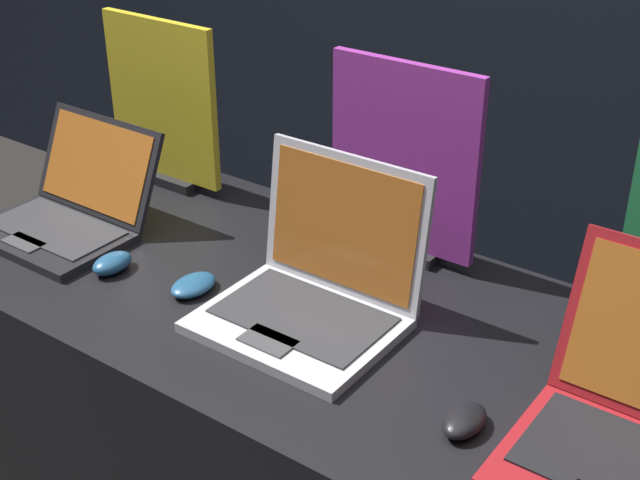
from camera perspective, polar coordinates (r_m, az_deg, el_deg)
display_counter at (r=2.02m, az=-0.13°, el=-14.69°), size 1.71×0.75×0.87m
laptop_front at (r=2.09m, az=-15.77°, el=2.02°), size 0.35×0.33×0.23m
mouse_front at (r=1.91m, az=-13.15°, el=-1.46°), size 0.06×0.09×0.04m
promo_stand_front at (r=2.22m, az=-10.03°, el=8.32°), size 0.34×0.07×0.42m
laptop_middle at (r=1.69m, az=-0.29°, el=-2.89°), size 0.36×0.32×0.30m
mouse_middle at (r=1.81m, az=-8.11°, el=-2.87°), size 0.07×0.11×0.03m
promo_stand_middle at (r=1.85m, az=5.34°, el=4.70°), size 0.34×0.07×0.43m
mouse_back at (r=1.46m, az=9.23°, el=-11.34°), size 0.06×0.10×0.03m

